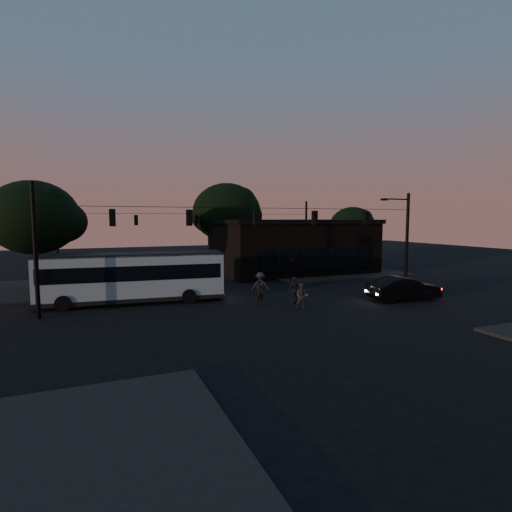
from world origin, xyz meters
name	(u,v)px	position (x,y,z in m)	size (l,w,h in m)	color
ground	(282,313)	(0.00, 0.00, 0.00)	(120.00, 120.00, 0.00)	black
sidewalk_far_right	(326,272)	(12.00, 14.00, 0.07)	(14.00, 10.00, 0.15)	black
sidewalk_far_left	(39,289)	(-14.00, 14.00, 0.07)	(14.00, 10.00, 0.15)	black
building	(292,246)	(9.00, 15.97, 2.71)	(15.40, 10.41, 5.40)	black
tree_behind	(227,212)	(4.00, 22.00, 6.19)	(7.60, 7.60, 9.43)	black
tree_right	(352,226)	(18.00, 18.00, 4.63)	(5.20, 5.20, 6.86)	black
tree_left	(34,218)	(-14.00, 13.00, 5.57)	(6.40, 6.40, 8.30)	black
signal_rig_near	(256,234)	(0.00, 4.00, 4.45)	(26.24, 0.30, 7.50)	black
signal_rig_far	(196,231)	(0.00, 20.00, 4.20)	(26.24, 0.30, 7.50)	black
bus	(133,275)	(-7.72, 6.33, 1.83)	(11.80, 3.80, 3.27)	#89A3AE
car	(404,288)	(9.20, 0.11, 0.80)	(1.70, 4.87, 1.60)	black
pedestrian_a	(259,293)	(-0.38, 2.55, 0.79)	(0.57, 0.38, 1.57)	black
pedestrian_b	(302,296)	(1.57, 0.50, 0.79)	(0.77, 0.60, 1.58)	#3B3735
pedestrian_c	(295,290)	(1.83, 1.90, 0.89)	(1.04, 0.43, 1.77)	black
pedestrian_d	(260,286)	(0.38, 4.14, 0.93)	(1.20, 0.69, 1.86)	#212329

